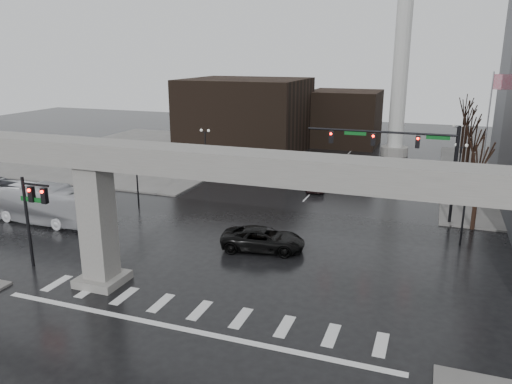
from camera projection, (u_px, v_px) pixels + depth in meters
ground at (208, 302)px, 27.89m from camera, size 160.00×160.00×0.00m
sidewalk_nw at (149, 153)px, 69.01m from camera, size 28.00×36.00×0.15m
elevated_guideway at (227, 185)px, 25.61m from camera, size 48.00×2.60×8.70m
building_far_left at (246, 116)px, 69.14m from camera, size 16.00×14.00×10.00m
building_far_mid at (345, 118)px, 74.49m from camera, size 10.00×10.00×8.00m
smokestack at (402, 53)px, 63.90m from camera, size 3.60×3.60×30.00m
signal_mast_arm at (406, 150)px, 40.35m from camera, size 12.12×0.43×8.00m
signal_left_pole at (33, 208)px, 31.28m from camera, size 2.30×0.30×6.00m
flagpole_assembly at (491, 128)px, 40.70m from camera, size 2.06×0.12×12.00m
lamp_right_0 at (465, 199)px, 35.15m from camera, size 1.22×0.32×5.11m
lamp_right_1 at (460, 160)px, 47.82m from camera, size 1.22×0.32×5.11m
lamp_right_2 at (457, 138)px, 60.48m from camera, size 1.22×0.32×5.11m
lamp_left_0 at (136, 170)px, 44.07m from camera, size 1.22×0.32×5.11m
lamp_left_1 at (205, 143)px, 56.73m from camera, size 1.22×0.32×5.11m
lamp_left_2 at (249, 127)px, 69.39m from camera, size 1.22×0.32×5.11m
tree_right_0 at (477, 195)px, 38.63m from camera, size 1.09×1.58×7.50m
tree_right_1 at (472, 172)px, 45.85m from camera, size 1.09×1.61×7.67m
tree_right_2 at (468, 155)px, 53.07m from camera, size 1.10×1.63×7.85m
tree_right_3 at (465, 142)px, 60.29m from camera, size 1.11×1.66×8.02m
tree_right_4 at (463, 132)px, 67.50m from camera, size 1.12×1.69×8.19m
pickup_truck at (263, 239)px, 35.01m from camera, size 6.22×3.63×1.63m
city_bus at (37, 203)px, 40.82m from camera, size 11.47×3.02×3.17m
far_car at (316, 182)px, 50.57m from camera, size 2.53×4.83×1.57m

